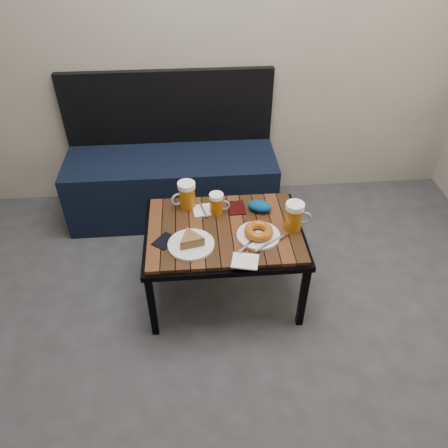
{
  "coord_description": "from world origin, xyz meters",
  "views": [
    {
      "loc": [
        0.09,
        -0.8,
        1.94
      ],
      "look_at": [
        0.23,
        0.96,
        0.5
      ],
      "focal_mm": 35.0,
      "sensor_mm": 36.0,
      "label": 1
    }
  ],
  "objects": [
    {
      "name": "bench",
      "position": [
        -0.06,
        1.76,
        0.27
      ],
      "size": [
        1.4,
        0.5,
        0.95
      ],
      "color": "black",
      "rests_on": "ground"
    },
    {
      "name": "napkin_right",
      "position": [
        0.31,
        0.7,
        0.48
      ],
      "size": [
        0.15,
        0.13,
        0.01
      ],
      "rotation": [
        0.0,
        0.0,
        -0.23
      ],
      "color": "white",
      "rests_on": "cafe_table"
    },
    {
      "name": "napkin_left",
      "position": [
        0.13,
        1.11,
        0.48
      ],
      "size": [
        0.12,
        0.14,
        0.01
      ],
      "rotation": [
        0.0,
        0.0,
        0.14
      ],
      "color": "white",
      "rests_on": "cafe_table"
    },
    {
      "name": "cafe_table",
      "position": [
        0.23,
        0.96,
        0.43
      ],
      "size": [
        0.84,
        0.62,
        0.47
      ],
      "color": "black",
      "rests_on": "ground"
    },
    {
      "name": "passport_burgundy",
      "position": [
        0.32,
        1.12,
        0.48
      ],
      "size": [
        0.1,
        0.13,
        0.01
      ],
      "primitive_type": "cube",
      "rotation": [
        0.0,
        0.0,
        0.03
      ],
      "color": "black",
      "rests_on": "cafe_table"
    },
    {
      "name": "plate_bagel",
      "position": [
        0.4,
        0.87,
        0.5
      ],
      "size": [
        0.28,
        0.24,
        0.06
      ],
      "color": "white",
      "rests_on": "cafe_table"
    },
    {
      "name": "beer_mug_right",
      "position": [
        0.6,
        0.93,
        0.55
      ],
      "size": [
        0.14,
        0.1,
        0.15
      ],
      "rotation": [
        0.0,
        0.0,
        -0.06
      ],
      "color": "#A65B0D",
      "rests_on": "cafe_table"
    },
    {
      "name": "plate_pie",
      "position": [
        0.06,
        0.83,
        0.5
      ],
      "size": [
        0.23,
        0.23,
        0.07
      ],
      "color": "white",
      "rests_on": "cafe_table"
    },
    {
      "name": "beer_mug_left",
      "position": [
        0.04,
        1.16,
        0.55
      ],
      "size": [
        0.15,
        0.12,
        0.15
      ],
      "rotation": [
        0.0,
        0.0,
        3.49
      ],
      "color": "#A65B0D",
      "rests_on": "cafe_table"
    },
    {
      "name": "knit_pouch",
      "position": [
        0.44,
        1.09,
        0.5
      ],
      "size": [
        0.16,
        0.13,
        0.06
      ],
      "primitive_type": "ellipsoid",
      "rotation": [
        0.0,
        0.0,
        -0.4
      ],
      "color": "navy",
      "rests_on": "cafe_table"
    },
    {
      "name": "passport_navy",
      "position": [
        -0.07,
        0.88,
        0.47
      ],
      "size": [
        0.14,
        0.14,
        0.01
      ],
      "primitive_type": "cube",
      "rotation": [
        0.0,
        0.0,
        -0.65
      ],
      "color": "black",
      "rests_on": "cafe_table"
    },
    {
      "name": "beer_mug_centre",
      "position": [
        0.21,
        1.09,
        0.53
      ],
      "size": [
        0.11,
        0.08,
        0.12
      ],
      "rotation": [
        0.0,
        0.0,
        -0.06
      ],
      "color": "#A65B0D",
      "rests_on": "cafe_table"
    }
  ]
}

